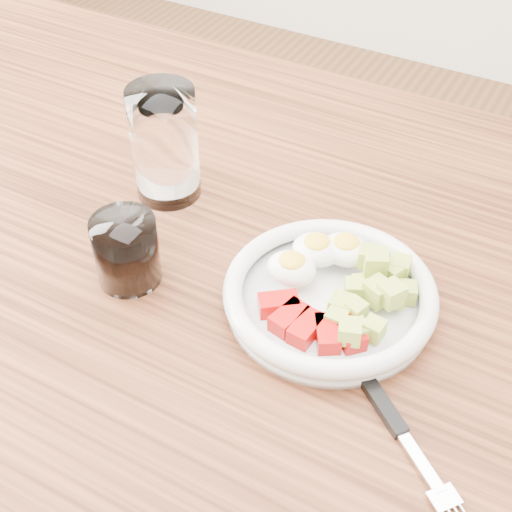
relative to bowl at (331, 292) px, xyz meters
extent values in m
cube|color=brown|center=(-0.72, 0.34, -0.42)|extent=(0.07, 0.07, 0.73)
cube|color=brown|center=(-0.07, -0.01, -0.04)|extent=(1.50, 0.90, 0.04)
cylinder|color=white|center=(0.00, 0.00, -0.01)|extent=(0.21, 0.21, 0.01)
torus|color=white|center=(0.00, 0.00, 0.00)|extent=(0.21, 0.21, 0.02)
cube|color=#B80F0B|center=(-0.04, -0.04, 0.00)|extent=(0.04, 0.04, 0.02)
cube|color=#B80F0B|center=(-0.02, -0.05, 0.00)|extent=(0.03, 0.04, 0.02)
cube|color=#B80F0B|center=(0.00, -0.06, 0.00)|extent=(0.02, 0.04, 0.02)
cube|color=#B80F0B|center=(0.02, -0.05, 0.00)|extent=(0.04, 0.04, 0.02)
cube|color=#B80F0B|center=(0.04, -0.04, 0.00)|extent=(0.04, 0.04, 0.02)
ellipsoid|color=white|center=(-0.03, 0.04, 0.01)|extent=(0.05, 0.04, 0.03)
ellipsoid|color=yellow|center=(-0.03, 0.04, 0.02)|extent=(0.03, 0.03, 0.01)
ellipsoid|color=white|center=(-0.01, 0.05, 0.01)|extent=(0.05, 0.04, 0.03)
ellipsoid|color=yellow|center=(-0.01, 0.05, 0.02)|extent=(0.03, 0.03, 0.01)
ellipsoid|color=white|center=(-0.04, 0.00, 0.01)|extent=(0.05, 0.04, 0.03)
ellipsoid|color=yellow|center=(-0.04, 0.00, 0.02)|extent=(0.03, 0.03, 0.01)
cube|color=#B9C44B|center=(0.02, 0.04, 0.02)|extent=(0.03, 0.03, 0.02)
cube|color=#B9C44B|center=(0.06, 0.01, 0.01)|extent=(0.02, 0.02, 0.02)
cube|color=#B9C44B|center=(0.05, 0.06, 0.01)|extent=(0.02, 0.02, 0.02)
cube|color=#B9C44B|center=(0.03, 0.04, 0.02)|extent=(0.03, 0.03, 0.02)
cube|color=#B9C44B|center=(0.07, 0.03, 0.00)|extent=(0.03, 0.03, 0.02)
cube|color=#B9C44B|center=(0.02, 0.02, 0.00)|extent=(0.03, 0.03, 0.02)
cube|color=#B9C44B|center=(0.03, -0.02, 0.01)|extent=(0.02, 0.02, 0.02)
cube|color=#B9C44B|center=(0.02, 0.01, 0.01)|extent=(0.02, 0.02, 0.02)
cube|color=#B9C44B|center=(0.06, 0.02, 0.01)|extent=(0.03, 0.03, 0.02)
cube|color=#B9C44B|center=(0.02, -0.03, 0.00)|extent=(0.02, 0.02, 0.02)
cube|color=#B9C44B|center=(0.06, 0.01, 0.02)|extent=(0.03, 0.03, 0.02)
cube|color=#B9C44B|center=(0.04, 0.01, 0.01)|extent=(0.03, 0.03, 0.02)
cube|color=#B9C44B|center=(0.06, -0.03, 0.01)|extent=(0.02, 0.02, 0.02)
cube|color=#B9C44B|center=(0.05, 0.04, 0.01)|extent=(0.02, 0.02, 0.02)
cube|color=#B9C44B|center=(0.02, -0.02, 0.00)|extent=(0.02, 0.02, 0.02)
cube|color=#B9C44B|center=(0.04, -0.04, 0.00)|extent=(0.03, 0.03, 0.02)
cube|color=#B9C44B|center=(0.04, -0.05, 0.01)|extent=(0.03, 0.03, 0.02)
cube|color=black|center=(0.08, -0.08, -0.01)|extent=(0.09, 0.07, 0.01)
cube|color=silver|center=(0.14, -0.13, -0.01)|extent=(0.05, 0.04, 0.00)
cube|color=silver|center=(0.17, -0.15, -0.01)|extent=(0.03, 0.03, 0.00)
cylinder|color=white|center=(-0.25, 0.08, 0.05)|extent=(0.08, 0.08, 0.14)
cylinder|color=white|center=(-0.20, -0.06, 0.02)|extent=(0.07, 0.07, 0.08)
cylinder|color=black|center=(-0.20, -0.06, 0.02)|extent=(0.06, 0.06, 0.06)
camera|label=1|loc=(0.17, -0.47, 0.51)|focal=50.00mm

